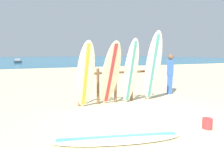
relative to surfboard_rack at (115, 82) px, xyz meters
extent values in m
plane|color=beige|center=(-0.10, -1.82, -0.68)|extent=(120.00, 120.00, 0.00)
cube|color=#196B93|center=(-0.10, 56.18, -0.68)|extent=(120.00, 80.00, 0.01)
cylinder|color=brown|center=(-1.21, 0.00, -0.11)|extent=(0.09, 0.09, 1.15)
cylinder|color=brown|center=(-0.60, 0.00, -0.11)|extent=(0.09, 0.09, 1.15)
cylinder|color=brown|center=(0.00, 0.00, -0.11)|extent=(0.09, 0.09, 1.15)
cylinder|color=brown|center=(0.60, 0.00, -0.11)|extent=(0.09, 0.09, 1.15)
cylinder|color=brown|center=(1.21, 0.00, -0.11)|extent=(0.09, 0.09, 1.15)
cylinder|color=brown|center=(0.00, 0.00, 0.31)|extent=(2.52, 0.08, 0.08)
ellipsoid|color=white|center=(-1.10, -0.37, 0.31)|extent=(0.60, 0.72, 1.98)
cube|color=gold|center=(-1.10, -0.37, 0.31)|extent=(0.16, 0.64, 1.83)
ellipsoid|color=beige|center=(-0.35, -0.42, 0.31)|extent=(0.55, 0.99, 1.99)
cube|color=#B73338|center=(-0.35, -0.42, 0.31)|extent=(0.10, 0.92, 1.83)
ellipsoid|color=white|center=(0.36, -0.38, 0.36)|extent=(0.54, 0.62, 2.09)
cube|color=teal|center=(0.36, -0.38, 0.36)|extent=(0.13, 0.56, 1.92)
ellipsoid|color=white|center=(1.17, -0.41, 0.48)|extent=(0.65, 0.86, 2.33)
cube|color=teal|center=(1.17, -0.41, 0.48)|extent=(0.23, 0.74, 2.15)
ellipsoid|color=white|center=(-1.04, -2.53, -0.65)|extent=(2.52, 1.14, 0.07)
cube|color=teal|center=(-1.04, -2.53, -0.65)|extent=(2.21, 0.65, 0.08)
cube|color=#3359B2|center=(2.51, 0.34, -0.31)|extent=(0.25, 0.24, 0.75)
cube|color=#3359B2|center=(2.51, 0.34, 0.38)|extent=(0.30, 0.29, 0.63)
sphere|color=brown|center=(2.51, 0.34, 0.80)|extent=(0.22, 0.22, 0.22)
cube|color=#333842|center=(-5.27, 31.01, -0.50)|extent=(1.46, 2.55, 0.35)
cube|color=silver|center=(-5.27, 31.01, -0.15)|extent=(0.89, 0.98, 0.36)
cylinder|color=#B73338|center=(0.96, -2.78, -0.57)|extent=(0.21, 0.21, 0.23)
camera|label=1|loc=(-2.42, -5.60, 0.93)|focal=30.04mm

